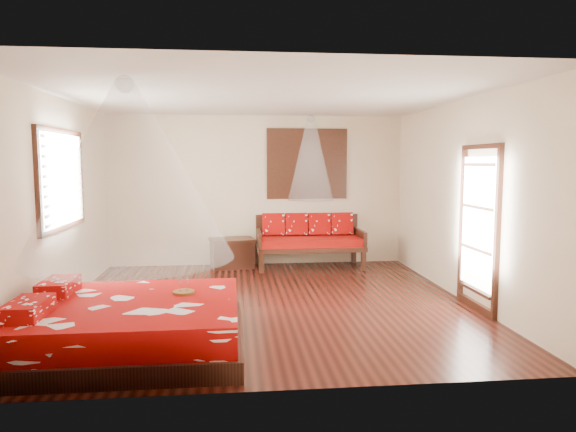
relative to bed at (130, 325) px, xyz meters
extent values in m
cube|color=black|center=(1.52, 1.60, -0.26)|extent=(5.50, 5.50, 0.02)
cube|color=silver|center=(1.52, 1.60, 2.56)|extent=(5.50, 5.50, 0.02)
cube|color=beige|center=(-1.24, 1.60, 1.15)|extent=(0.02, 5.50, 2.80)
cube|color=beige|center=(4.28, 1.60, 1.15)|extent=(0.02, 5.50, 2.80)
cube|color=beige|center=(1.52, 4.36, 1.15)|extent=(5.50, 0.02, 2.80)
cube|color=beige|center=(1.52, -1.16, 1.15)|extent=(5.50, 0.02, 2.80)
cube|color=black|center=(0.02, 0.00, -0.15)|extent=(2.27, 2.05, 0.20)
cube|color=#970704|center=(0.02, 0.00, 0.10)|extent=(2.17, 1.95, 0.30)
cube|color=#970704|center=(-0.84, -0.44, 0.32)|extent=(0.33, 0.59, 0.15)
cube|color=#970704|center=(-0.84, 0.43, 0.32)|extent=(0.33, 0.59, 0.15)
cube|color=black|center=(1.55, 3.53, -0.04)|extent=(0.08, 0.08, 0.42)
cube|color=black|center=(3.37, 3.53, -0.04)|extent=(0.08, 0.08, 0.42)
cube|color=black|center=(1.55, 4.27, -0.04)|extent=(0.08, 0.08, 0.42)
cube|color=black|center=(3.37, 4.27, -0.04)|extent=(0.08, 0.08, 0.42)
cube|color=black|center=(2.46, 3.90, 0.13)|extent=(1.95, 0.87, 0.08)
cube|color=#950605|center=(2.46, 3.90, 0.24)|extent=(1.89, 0.81, 0.14)
cube|color=black|center=(2.46, 4.29, 0.42)|extent=(1.95, 0.06, 0.55)
cube|color=black|center=(1.53, 3.90, 0.29)|extent=(0.06, 0.87, 0.30)
cube|color=black|center=(3.39, 3.90, 0.29)|extent=(0.06, 0.87, 0.30)
cube|color=#970704|center=(1.81, 4.17, 0.51)|extent=(0.41, 0.20, 0.43)
cube|color=#970704|center=(2.24, 4.17, 0.51)|extent=(0.41, 0.20, 0.43)
cube|color=#970704|center=(2.68, 4.17, 0.51)|extent=(0.41, 0.20, 0.43)
cube|color=#970704|center=(3.11, 4.17, 0.51)|extent=(0.41, 0.20, 0.43)
cube|color=black|center=(1.04, 4.05, -0.01)|extent=(0.83, 0.66, 0.49)
cube|color=black|center=(1.04, 4.05, 0.26)|extent=(0.88, 0.71, 0.05)
cube|color=black|center=(2.46, 4.32, 1.65)|extent=(1.52, 0.06, 1.32)
cube|color=black|center=(2.46, 4.31, 1.65)|extent=(1.35, 0.04, 1.10)
cube|color=black|center=(-1.20, 1.80, 1.45)|extent=(0.08, 1.74, 1.34)
cube|color=silver|center=(-1.16, 1.80, 1.45)|extent=(0.04, 1.54, 1.10)
cube|color=black|center=(4.24, 1.00, 0.80)|extent=(0.08, 1.02, 2.16)
cube|color=white|center=(4.22, 1.00, 0.90)|extent=(0.03, 0.82, 1.70)
cylinder|color=brown|center=(0.53, 0.27, 0.26)|extent=(0.24, 0.24, 0.03)
cone|color=white|center=(0.02, 0.00, 1.60)|extent=(2.12, 2.12, 1.80)
cone|color=white|center=(2.46, 3.85, 1.75)|extent=(0.82, 0.82, 1.50)
camera|label=1|loc=(1.09, -5.31, 1.68)|focal=32.00mm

